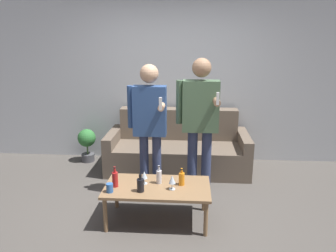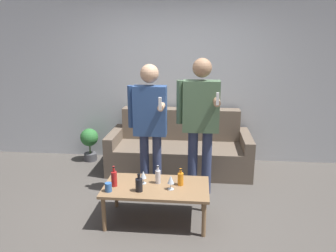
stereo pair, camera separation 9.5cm
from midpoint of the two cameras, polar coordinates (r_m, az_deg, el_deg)
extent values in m
plane|color=#514C47|center=(3.79, -0.50, -16.03)|extent=(16.00, 16.00, 0.00)
cube|color=silver|center=(5.25, 1.77, 8.51)|extent=(8.00, 0.06, 2.70)
cube|color=#6B5B4C|center=(4.88, 2.43, -5.94)|extent=(1.82, 0.63, 0.41)
cube|color=#6B5B4C|center=(5.21, 2.73, -1.73)|extent=(1.82, 0.25, 0.89)
cube|color=#6B5B4C|center=(5.10, -8.56, -4.08)|extent=(0.14, 0.88, 0.58)
cube|color=#6B5B4C|center=(5.01, 13.82, -4.73)|extent=(0.14, 0.88, 0.58)
cube|color=#8E6B47|center=(3.60, -1.29, -10.60)|extent=(1.14, 0.61, 0.03)
cylinder|color=#8E6B47|center=(3.57, -10.34, -14.86)|extent=(0.04, 0.04, 0.38)
cylinder|color=#8E6B47|center=(3.46, 7.09, -15.83)|extent=(0.04, 0.04, 0.38)
cylinder|color=#8E6B47|center=(4.01, -8.34, -11.25)|extent=(0.04, 0.04, 0.38)
cylinder|color=#8E6B47|center=(3.90, 6.92, -11.95)|extent=(0.04, 0.04, 0.38)
cylinder|color=#B21E1E|center=(3.60, -8.61, -9.10)|extent=(0.06, 0.06, 0.16)
cylinder|color=#B21E1E|center=(3.55, -8.68, -7.44)|extent=(0.02, 0.02, 0.06)
cylinder|color=black|center=(3.54, -8.70, -7.05)|extent=(0.03, 0.03, 0.01)
cylinder|color=black|center=(3.46, -4.27, -10.22)|extent=(0.08, 0.08, 0.14)
cylinder|color=black|center=(3.42, -4.30, -8.77)|extent=(0.03, 0.03, 0.05)
cylinder|color=black|center=(3.41, -4.31, -8.45)|extent=(0.03, 0.03, 0.01)
cylinder|color=orange|center=(3.59, 2.97, -9.22)|extent=(0.06, 0.06, 0.14)
cylinder|color=orange|center=(3.55, 2.99, -7.81)|extent=(0.02, 0.02, 0.05)
cylinder|color=black|center=(3.54, 2.99, -7.50)|extent=(0.03, 0.03, 0.01)
cylinder|color=silver|center=(3.63, -1.00, -8.85)|extent=(0.06, 0.06, 0.15)
cylinder|color=silver|center=(3.58, -1.01, -7.34)|extent=(0.02, 0.02, 0.06)
cylinder|color=black|center=(3.58, -1.01, -7.00)|extent=(0.03, 0.03, 0.01)
cylinder|color=silver|center=(3.66, -3.54, -9.91)|extent=(0.07, 0.07, 0.01)
cylinder|color=silver|center=(3.64, -3.55, -9.45)|extent=(0.01, 0.01, 0.06)
cone|color=silver|center=(3.61, -3.57, -8.44)|extent=(0.07, 0.07, 0.08)
cylinder|color=silver|center=(3.52, 1.27, -10.93)|extent=(0.07, 0.07, 0.01)
cylinder|color=silver|center=(3.50, 1.28, -10.42)|extent=(0.01, 0.01, 0.06)
cone|color=silver|center=(3.47, 1.28, -9.28)|extent=(0.07, 0.07, 0.09)
cylinder|color=#3366B2|center=(3.50, -9.57, -10.47)|extent=(0.07, 0.07, 0.09)
cylinder|color=navy|center=(4.18, -3.44, -6.80)|extent=(0.11, 0.11, 0.81)
cylinder|color=navy|center=(4.15, -1.25, -6.89)|extent=(0.11, 0.11, 0.81)
cube|color=#2D4C84|center=(3.95, -2.46, 2.66)|extent=(0.40, 0.18, 0.60)
sphere|color=tan|center=(3.88, -2.54, 9.11)|extent=(0.22, 0.22, 0.22)
cylinder|color=#2D4C84|center=(3.98, -5.82, 3.36)|extent=(0.07, 0.07, 0.51)
cylinder|color=tan|center=(3.78, -0.36, 3.51)|extent=(0.07, 0.27, 0.07)
cube|color=white|center=(3.61, -0.63, 3.91)|extent=(0.03, 0.03, 0.14)
cylinder|color=navy|center=(4.22, 4.96, -6.33)|extent=(0.12, 0.12, 0.84)
cylinder|color=navy|center=(4.23, 7.38, -6.38)|extent=(0.12, 0.12, 0.84)
cube|color=#4C6B4C|center=(4.01, 6.47, 3.42)|extent=(0.44, 0.20, 0.63)
sphere|color=#9E7556|center=(3.94, 6.67, 10.04)|extent=(0.23, 0.23, 0.23)
cylinder|color=#4C6B4C|center=(4.01, 2.73, 4.18)|extent=(0.08, 0.08, 0.53)
cylinder|color=#9E7556|center=(3.86, 9.18, 4.28)|extent=(0.08, 0.28, 0.08)
cube|color=white|center=(3.68, 9.37, 4.69)|extent=(0.03, 0.03, 0.14)
cylinder|color=#4C4C51|center=(5.54, -12.86, -5.24)|extent=(0.21, 0.21, 0.12)
cylinder|color=#476B38|center=(5.50, -12.95, -3.79)|extent=(0.02, 0.02, 0.17)
sphere|color=#337A38|center=(5.44, -13.07, -1.93)|extent=(0.29, 0.29, 0.29)
camera|label=1|loc=(0.05, -89.29, 0.19)|focal=35.00mm
camera|label=2|loc=(0.05, 90.71, -0.19)|focal=35.00mm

